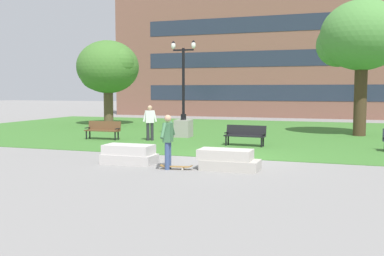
% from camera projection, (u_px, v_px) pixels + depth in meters
% --- Properties ---
extents(ground_plane, '(140.00, 140.00, 0.00)m').
position_uv_depth(ground_plane, '(228.00, 159.00, 16.25)').
color(ground_plane, gray).
extents(grass_lawn, '(40.00, 20.00, 0.02)m').
position_uv_depth(grass_lawn, '(272.00, 133.00, 25.67)').
color(grass_lawn, '#3D752D').
rests_on(grass_lawn, ground).
extents(concrete_block_center, '(1.80, 0.90, 0.64)m').
position_uv_depth(concrete_block_center, '(129.00, 155.00, 15.12)').
color(concrete_block_center, '#BCB7B2').
rests_on(concrete_block_center, ground).
extents(concrete_block_left, '(1.89, 0.90, 0.64)m').
position_uv_depth(concrete_block_left, '(228.00, 160.00, 13.95)').
color(concrete_block_left, '#B2ADA3').
rests_on(concrete_block_left, ground).
extents(person_skateboarder, '(0.28, 1.33, 1.71)m').
position_uv_depth(person_skateboarder, '(168.00, 138.00, 14.01)').
color(person_skateboarder, '#384C7A').
rests_on(person_skateboarder, ground).
extents(skateboard, '(1.04, 0.37, 0.14)m').
position_uv_depth(skateboard, '(176.00, 167.00, 14.05)').
color(skateboard, olive).
rests_on(skateboard, ground).
extents(park_bench_near_left, '(1.80, 0.54, 0.90)m').
position_uv_depth(park_bench_near_left, '(103.00, 129.00, 22.30)').
color(park_bench_near_left, brown).
rests_on(park_bench_near_left, grass_lawn).
extents(park_bench_near_right, '(1.83, 0.66, 0.90)m').
position_uv_depth(park_bench_near_right, '(245.00, 134.00, 19.73)').
color(park_bench_near_right, black).
rests_on(park_bench_near_right, grass_lawn).
extents(lamp_post_right, '(1.32, 0.80, 5.00)m').
position_uv_depth(lamp_post_right, '(183.00, 118.00, 23.36)').
color(lamp_post_right, gray).
rests_on(lamp_post_right, grass_lawn).
extents(tree_far_left, '(4.57, 4.36, 7.19)m').
position_uv_depth(tree_far_left, '(361.00, 37.00, 23.68)').
color(tree_far_left, '#42301E').
rests_on(tree_far_left, grass_lawn).
extents(tree_far_right, '(4.50, 4.28, 5.86)m').
position_uv_depth(tree_far_right, '(107.00, 68.00, 31.10)').
color(tree_far_right, brown).
rests_on(tree_far_right, grass_lawn).
extents(person_bystander_near_lawn, '(0.70, 0.39, 1.71)m').
position_uv_depth(person_bystander_near_lawn, '(150.00, 121.00, 21.76)').
color(person_bystander_near_lawn, '#28282D').
rests_on(person_bystander_near_lawn, grass_lawn).
extents(building_facade_distant, '(29.77, 1.03, 12.36)m').
position_uv_depth(building_facade_distant, '(268.00, 48.00, 39.66)').
color(building_facade_distant, brown).
rests_on(building_facade_distant, ground).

